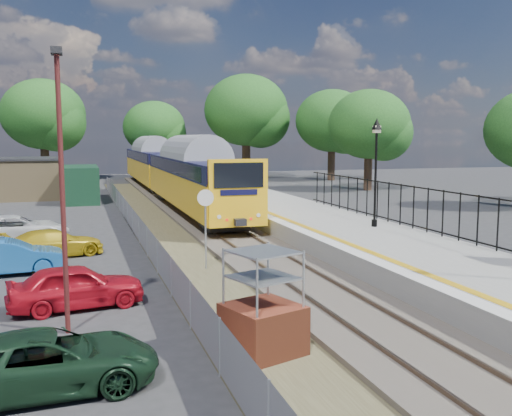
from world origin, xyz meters
name	(u,v)px	position (x,y,z in m)	size (l,w,h in m)	color
ground	(316,293)	(0.00, 0.00, 0.00)	(120.00, 120.00, 0.00)	#2D2D30
track_bed	(222,238)	(-0.47, 9.67, 0.09)	(5.90, 80.00, 0.29)	#473F38
platform	(331,231)	(4.20, 8.00, 0.45)	(5.00, 70.00, 0.90)	gray
platform_edge	(288,223)	(2.14, 8.00, 0.90)	(0.90, 70.00, 0.01)	silver
victorian_lamp_north	(376,147)	(5.30, 6.00, 4.30)	(0.44, 0.44, 4.60)	black
palisade_fence	(455,215)	(6.55, 2.24, 1.84)	(0.12, 26.00, 2.00)	black
wire_fence	(135,223)	(-4.20, 12.00, 0.60)	(0.06, 52.00, 1.20)	#999EA3
outbuilding	(20,179)	(-10.91, 31.21, 1.52)	(10.80, 10.10, 3.12)	#9E8559
tree_line	(161,118)	(1.40, 42.00, 6.61)	(56.80, 43.80, 11.88)	#332319
train	(168,168)	(0.00, 29.02, 2.34)	(2.82, 40.83, 3.51)	yellow
brick_plinth	(263,305)	(-3.04, -4.18, 1.12)	(1.83, 1.83, 2.33)	brown
speed_sign	(206,215)	(-2.50, 3.95, 1.97)	(0.58, 0.12, 2.88)	#999EA3
carpark_lamp	(62,174)	(-7.09, -1.43, 3.84)	(0.25, 0.50, 6.70)	#551E1C
car_green	(48,362)	(-7.39, -4.66, 0.56)	(1.87, 4.06, 1.13)	black
car_red	(76,286)	(-6.88, 0.61, 0.62)	(1.46, 3.63, 1.24)	#B5101F
car_blue	(8,257)	(-9.10, 5.34, 0.62)	(1.30, 3.74, 1.23)	#1A59A0
car_yellow	(54,243)	(-7.70, 7.97, 0.55)	(1.53, 3.77, 1.10)	gold
car_white	(16,229)	(-9.43, 11.58, 0.63)	(2.09, 4.53, 1.26)	silver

